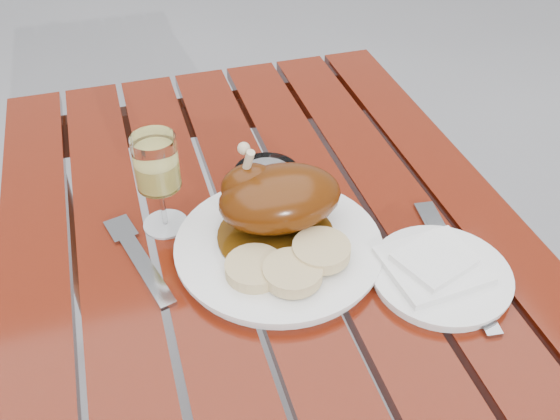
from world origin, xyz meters
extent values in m
cube|color=maroon|center=(0.00, 0.00, 0.38)|extent=(0.80, 1.20, 0.75)
cylinder|color=white|center=(0.01, 0.00, 0.76)|extent=(0.40, 0.40, 0.02)
cylinder|color=#4E2D08|center=(0.01, 0.02, 0.77)|extent=(0.18, 0.18, 0.00)
ellipsoid|color=#572A06|center=(0.02, 0.04, 0.82)|extent=(0.19, 0.12, 0.09)
ellipsoid|color=#572A06|center=(-0.02, 0.06, 0.83)|extent=(0.09, 0.06, 0.07)
cylinder|color=#C6B28C|center=(-0.02, 0.07, 0.85)|extent=(0.03, 0.04, 0.10)
cylinder|color=#D6BC82|center=(-0.04, -0.05, 0.78)|extent=(0.08, 0.08, 0.02)
cylinder|color=#D6BC82|center=(0.00, -0.08, 0.78)|extent=(0.08, 0.08, 0.02)
cylinder|color=#D6BC82|center=(0.05, -0.05, 0.79)|extent=(0.08, 0.08, 0.02)
cylinder|color=#FBEC72|center=(-0.15, 0.11, 0.83)|extent=(0.08, 0.08, 0.16)
cylinder|color=white|center=(0.21, -0.12, 0.76)|extent=(0.26, 0.26, 0.02)
cube|color=white|center=(0.20, -0.11, 0.77)|extent=(0.14, 0.13, 0.01)
cylinder|color=#B2B7BC|center=(0.04, 0.17, 0.76)|extent=(0.14, 0.14, 0.03)
cube|color=gray|center=(-0.19, 0.03, 0.75)|extent=(0.07, 0.20, 0.01)
cube|color=gray|center=(0.24, -0.12, 0.75)|extent=(0.05, 0.24, 0.01)
camera|label=1|loc=(-0.19, -0.65, 1.40)|focal=40.00mm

